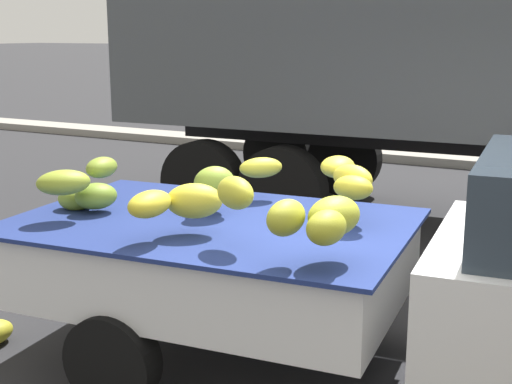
{
  "coord_description": "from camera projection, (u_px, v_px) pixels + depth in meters",
  "views": [
    {
      "loc": [
        1.41,
        -4.25,
        2.4
      ],
      "look_at": [
        -0.87,
        0.13,
        1.27
      ],
      "focal_mm": 49.58,
      "sensor_mm": 36.0,
      "label": 1
    }
  ],
  "objects": [
    {
      "name": "pickup_truck",
      "position": [
        492.0,
        282.0,
        4.36
      ],
      "size": [
        5.04,
        2.24,
        1.7
      ],
      "rotation": [
        0.0,
        0.0,
        0.08
      ],
      "color": "white",
      "rests_on": "ground"
    }
  ]
}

